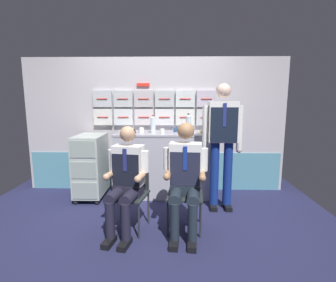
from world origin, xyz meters
The scene contains 16 objects.
ground centered at (0.00, 0.00, -0.02)m, with size 4.80×4.80×0.04m, color #212244.
galley_bulkhead centered at (0.00, 1.37, 1.06)m, with size 4.20×0.14×2.15m.
galley_counter centered at (0.19, 1.09, 0.49)m, with size 1.56×0.53×0.99m.
service_trolley centered at (-0.94, 0.96, 0.52)m, with size 0.40×0.65×0.97m.
folding_chair_left centered at (-0.18, 0.08, 0.50)m, with size 0.47×0.47×0.82m.
crew_member_left centered at (-0.22, -0.07, 0.65)m, with size 0.49×0.63×1.21m.
folding_chair_right centered at (0.45, 0.11, 0.50)m, with size 0.43×0.43×0.82m.
crew_member_right centered at (0.44, -0.05, 0.68)m, with size 0.50×0.63×1.25m.
crew_member_standing centered at (0.96, 0.61, 1.02)m, with size 0.54×0.26×1.70m.
water_bottle_tall centered at (0.52, 0.97, 1.13)m, with size 0.07×0.07×0.30m.
sparkling_bottle_green centered at (-0.01, 1.10, 1.12)m, with size 0.08×0.08×0.28m.
coffee_cup_white centered at (0.34, 1.21, 1.03)m, with size 0.06×0.06×0.07m.
paper_cup_blue centered at (0.14, 1.10, 1.02)m, with size 0.07×0.07×0.06m.
espresso_cup_small centered at (-0.40, 1.21, 1.02)m, with size 0.06×0.06×0.06m.
paper_cup_tan centered at (-0.19, 1.11, 1.03)m, with size 0.07×0.07×0.08m.
snack_banana centered at (0.79, 1.14, 1.01)m, with size 0.17×0.10×0.04m.
Camera 1 is at (0.31, -2.81, 1.51)m, focal length 27.59 mm.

